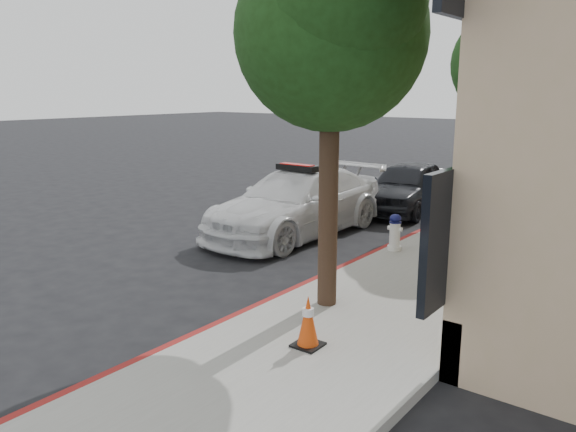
{
  "coord_description": "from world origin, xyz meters",
  "views": [
    {
      "loc": [
        7.52,
        -9.06,
        3.46
      ],
      "look_at": [
        0.86,
        -0.35,
        1.0
      ],
      "focal_mm": 35.0,
      "sensor_mm": 36.0,
      "label": 1
    }
  ],
  "objects_px": {
    "parked_car_mid": "(407,186)",
    "parked_car_far": "(511,151)",
    "traffic_cone": "(308,321)",
    "police_car": "(297,202)",
    "fire_hydrant": "(395,233)"
  },
  "relations": [
    {
      "from": "parked_car_mid",
      "to": "parked_car_far",
      "type": "distance_m",
      "value": 12.33
    },
    {
      "from": "parked_car_far",
      "to": "traffic_cone",
      "type": "relative_size",
      "value": 5.85
    },
    {
      "from": "police_car",
      "to": "fire_hydrant",
      "type": "height_order",
      "value": "police_car"
    },
    {
      "from": "parked_car_mid",
      "to": "traffic_cone",
      "type": "bearing_deg",
      "value": -77.66
    },
    {
      "from": "police_car",
      "to": "parked_car_mid",
      "type": "height_order",
      "value": "police_car"
    },
    {
      "from": "police_car",
      "to": "parked_car_mid",
      "type": "distance_m",
      "value": 4.27
    },
    {
      "from": "police_car",
      "to": "parked_car_far",
      "type": "xyz_separation_m",
      "value": [
        0.31,
        16.49,
        -0.12
      ]
    },
    {
      "from": "police_car",
      "to": "traffic_cone",
      "type": "relative_size",
      "value": 7.82
    },
    {
      "from": "parked_car_mid",
      "to": "fire_hydrant",
      "type": "height_order",
      "value": "parked_car_mid"
    },
    {
      "from": "traffic_cone",
      "to": "parked_car_far",
      "type": "bearing_deg",
      "value": 99.7
    },
    {
      "from": "police_car",
      "to": "traffic_cone",
      "type": "height_order",
      "value": "police_car"
    },
    {
      "from": "police_car",
      "to": "parked_car_mid",
      "type": "bearing_deg",
      "value": 78.95
    },
    {
      "from": "parked_car_far",
      "to": "parked_car_mid",
      "type": "bearing_deg",
      "value": -91.6
    },
    {
      "from": "parked_car_far",
      "to": "traffic_cone",
      "type": "distance_m",
      "value": 21.97
    },
    {
      "from": "parked_car_far",
      "to": "police_car",
      "type": "bearing_deg",
      "value": -95.51
    }
  ]
}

